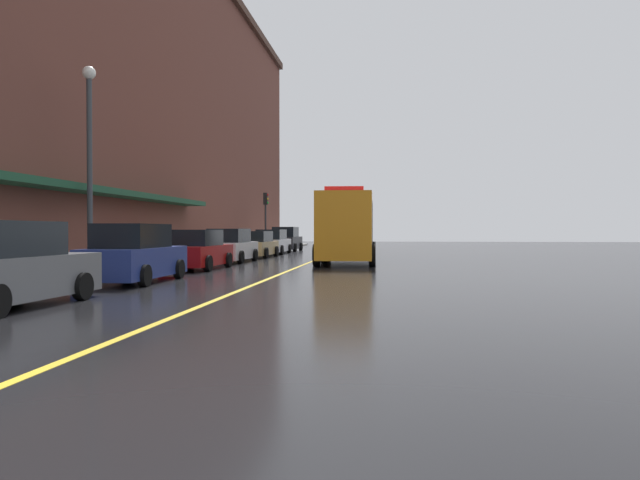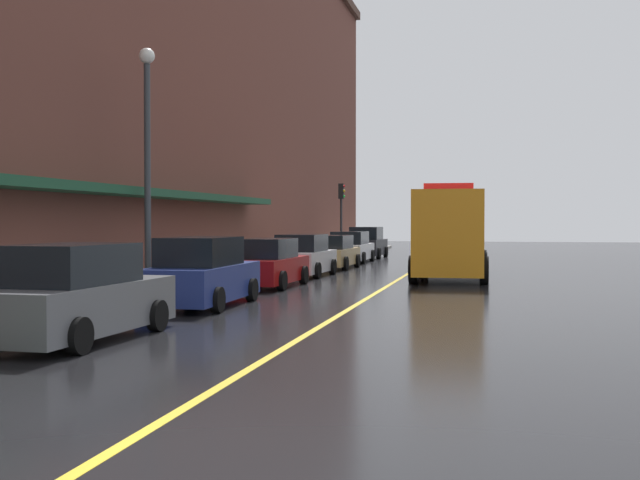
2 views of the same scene
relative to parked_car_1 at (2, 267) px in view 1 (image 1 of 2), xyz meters
name	(u,v)px [view 1 (image 1 of 2)]	position (x,y,z in m)	size (l,w,h in m)	color
ground_plane	(311,262)	(4.04, 18.77, -0.85)	(112.00, 112.00, 0.00)	black
sidewalk_left	(194,260)	(-2.16, 18.77, -0.77)	(2.40, 70.00, 0.15)	#9E9B93
lane_center_stripe	(311,262)	(4.04, 18.77, -0.84)	(0.16, 70.00, 0.01)	gold
brick_building_left	(50,80)	(-9.57, 17.77, 8.62)	(13.59, 64.00, 18.92)	brown
parked_car_1	(2,267)	(0.00, 0.00, 0.00)	(2.16, 4.80, 1.82)	#595B60
parked_car_2	(135,255)	(0.14, 6.22, 0.00)	(2.06, 4.80, 1.82)	navy
parked_car_3	(198,251)	(0.11, 12.51, -0.07)	(2.03, 4.47, 1.65)	maroon
parked_car_4	(230,247)	(0.03, 17.86, -0.05)	(2.14, 4.31, 1.70)	silver
parked_car_5	(255,245)	(0.13, 23.13, -0.10)	(2.18, 4.42, 1.57)	#A5844C
parked_car_6	(272,242)	(0.03, 28.69, -0.06)	(2.06, 4.90, 1.68)	silver
parked_car_7	(286,240)	(-0.01, 34.43, 0.03)	(2.18, 4.29, 1.88)	black
utility_truck	(348,229)	(5.95, 18.24, 0.86)	(2.97, 8.94, 3.57)	orange
parking_meter_1	(205,241)	(-1.31, 18.04, 0.21)	(0.14, 0.18, 1.33)	#4C4C51
parking_meter_3	(205,241)	(-1.31, 17.95, 0.21)	(0.14, 0.18, 1.33)	#4C4C51
parking_meter_4	(221,240)	(-1.31, 20.96, 0.21)	(0.14, 0.18, 1.33)	#4C4C51
street_lamp_left	(89,147)	(-1.91, 7.33, 3.55)	(0.44, 0.44, 6.94)	#33383D
traffic_light_near	(266,210)	(-1.25, 32.68, 2.31)	(0.38, 0.36, 4.30)	#232326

